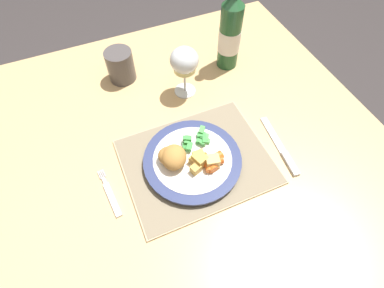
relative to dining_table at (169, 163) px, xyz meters
name	(u,v)px	position (x,y,z in m)	size (l,w,h in m)	color
ground_plane	(178,235)	(0.00, 0.00, -0.65)	(6.00, 6.00, 0.00)	#383333
dining_table	(169,163)	(0.00, 0.00, 0.00)	(1.14, 1.00, 0.74)	tan
placemat	(197,161)	(0.05, -0.08, 0.09)	(0.36, 0.29, 0.01)	tan
dinner_plate	(192,160)	(0.04, -0.08, 0.11)	(0.24, 0.24, 0.02)	white
breaded_croquettes	(173,157)	(-0.01, -0.07, 0.14)	(0.09, 0.09, 0.05)	#B77F3D
green_beans_pile	(198,139)	(0.07, -0.04, 0.13)	(0.08, 0.06, 0.02)	#4CA84C
glazed_carrots	(209,161)	(0.07, -0.11, 0.13)	(0.07, 0.06, 0.02)	#CC5119
fork	(111,196)	(-0.17, -0.09, 0.09)	(0.03, 0.13, 0.01)	silver
table_knife	(282,150)	(0.27, -0.14, 0.09)	(0.04, 0.19, 0.01)	silver
wine_glass	(184,62)	(0.12, 0.16, 0.20)	(0.08, 0.08, 0.15)	silver
bottle	(230,33)	(0.29, 0.22, 0.21)	(0.07, 0.07, 0.31)	#23562D
roast_potatoes	(202,161)	(0.05, -0.10, 0.13)	(0.08, 0.06, 0.03)	gold
drinking_cup	(120,65)	(-0.03, 0.29, 0.14)	(0.08, 0.08, 0.10)	#4C4747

